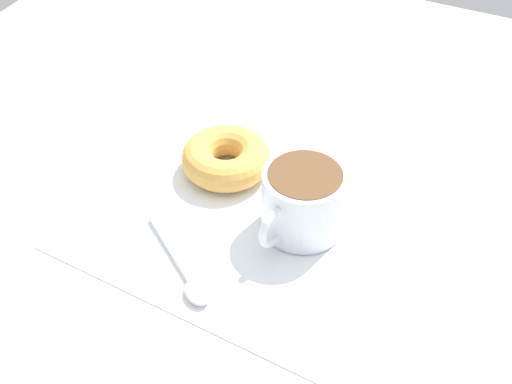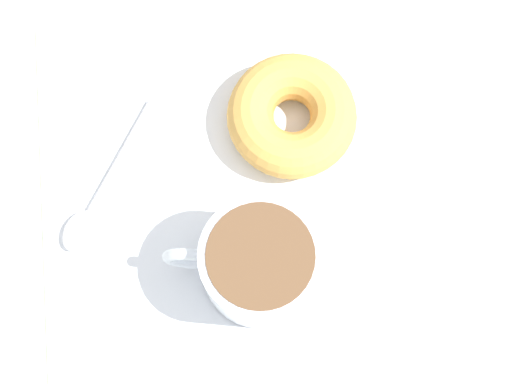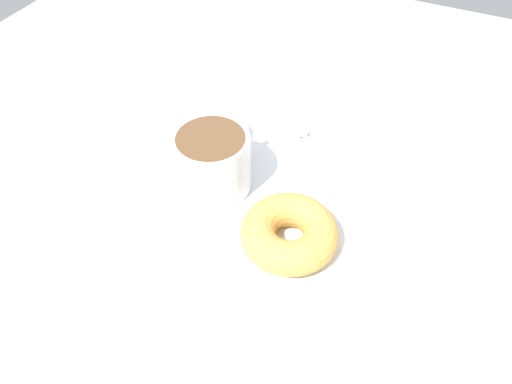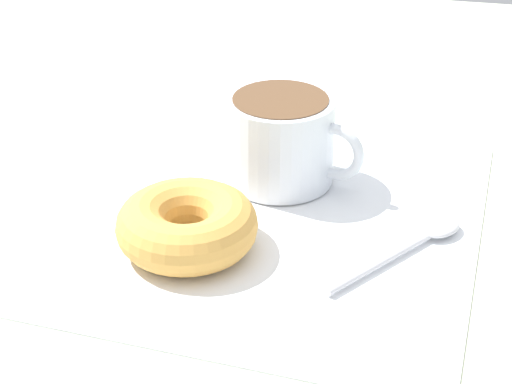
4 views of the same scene
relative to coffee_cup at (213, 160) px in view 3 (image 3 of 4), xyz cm
name	(u,v)px [view 3 (image 3 of 4)]	position (x,y,z in cm)	size (l,w,h in cm)	color
ground_plane	(249,194)	(4.11, 1.34, -5.26)	(120.00, 120.00, 2.00)	beige
napkin	(256,204)	(6.10, -0.89, -4.11)	(35.68, 35.68, 0.30)	white
coffee_cup	(213,160)	(0.00, 0.00, 0.00)	(9.30, 12.16, 7.63)	silver
donut	(289,233)	(12.02, -4.93, -2.01)	(10.84, 10.84, 3.91)	gold
spoon	(307,138)	(7.47, 12.65, -3.56)	(12.50, 9.72, 0.90)	silver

